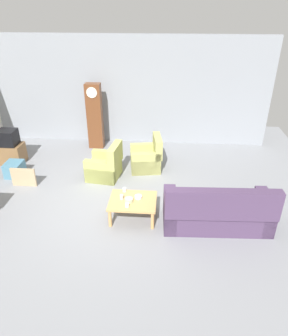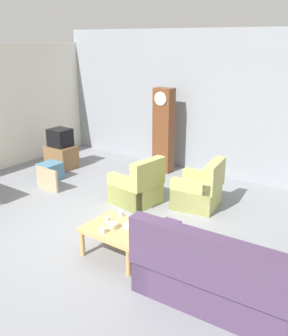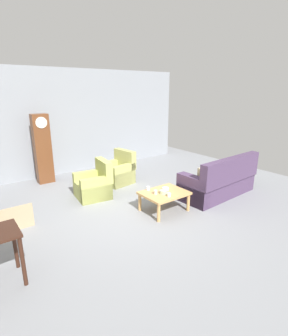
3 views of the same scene
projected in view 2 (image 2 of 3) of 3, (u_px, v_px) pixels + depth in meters
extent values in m
plane|color=gray|center=(110.00, 231.00, 6.21)|extent=(10.40, 10.40, 0.00)
cube|color=gray|center=(214.00, 104.00, 8.45)|extent=(8.40, 0.16, 3.20)
cube|color=#4C3856|center=(225.00, 287.00, 4.48)|extent=(2.14, 0.93, 0.44)
cube|color=#4C3856|center=(215.00, 263.00, 4.03)|extent=(2.11, 0.29, 0.60)
cube|color=#4C3856|center=(157.00, 255.00, 4.92)|extent=(0.28, 0.85, 0.68)
cube|color=brown|center=(271.00, 269.00, 4.14)|extent=(0.37, 0.14, 0.36)
cube|color=#9E8966|center=(229.00, 255.00, 4.39)|extent=(0.37, 0.17, 0.36)
cube|color=#C6B284|center=(191.00, 244.00, 4.64)|extent=(0.36, 0.13, 0.36)
cube|color=tan|center=(136.00, 193.00, 7.25)|extent=(0.85, 0.85, 0.40)
cube|color=tan|center=(148.00, 174.00, 6.89)|extent=(0.28, 0.78, 0.52)
cube|color=tan|center=(146.00, 184.00, 7.42)|extent=(0.77, 0.26, 0.60)
cube|color=tan|center=(124.00, 192.00, 7.01)|extent=(0.77, 0.26, 0.60)
cube|color=tan|center=(196.00, 196.00, 7.09)|extent=(0.87, 0.87, 0.40)
cube|color=tan|center=(214.00, 176.00, 6.81)|extent=(0.29, 0.78, 0.52)
cube|color=tan|center=(202.00, 186.00, 7.31)|extent=(0.78, 0.28, 0.60)
cube|color=tan|center=(191.00, 197.00, 6.81)|extent=(0.78, 0.28, 0.60)
cube|color=tan|center=(119.00, 229.00, 5.43)|extent=(0.96, 0.76, 0.05)
cylinder|color=tan|center=(82.00, 243.00, 5.48)|extent=(0.07, 0.07, 0.39)
cylinder|color=tan|center=(129.00, 262.00, 5.01)|extent=(0.07, 0.07, 0.39)
cylinder|color=tan|center=(112.00, 226.00, 5.98)|extent=(0.07, 0.07, 0.39)
cylinder|color=tan|center=(156.00, 242.00, 5.51)|extent=(0.07, 0.07, 0.39)
cube|color=brown|center=(164.00, 131.00, 8.73)|extent=(0.44, 0.28, 1.95)
cylinder|color=silver|center=(160.00, 99.00, 8.37)|extent=(0.30, 0.02, 0.30)
cube|color=brown|center=(61.00, 157.00, 9.21)|extent=(0.68, 0.52, 0.54)
cube|color=black|center=(60.00, 138.00, 9.05)|extent=(0.48, 0.44, 0.42)
cube|color=tan|center=(47.00, 179.00, 7.83)|extent=(0.60, 0.05, 0.47)
cube|color=teal|center=(50.00, 171.00, 8.45)|extent=(0.42, 0.47, 0.38)
cylinder|color=white|center=(103.00, 230.00, 5.26)|extent=(0.08, 0.08, 0.08)
cylinder|color=silver|center=(121.00, 213.00, 5.75)|extent=(0.08, 0.08, 0.09)
cylinder|color=beige|center=(107.00, 220.00, 5.54)|extent=(0.08, 0.08, 0.10)
cylinder|color=white|center=(128.00, 226.00, 5.41)|extent=(0.15, 0.15, 0.06)
cylinder|color=#B2C69E|center=(112.00, 225.00, 5.40)|extent=(0.17, 0.17, 0.07)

